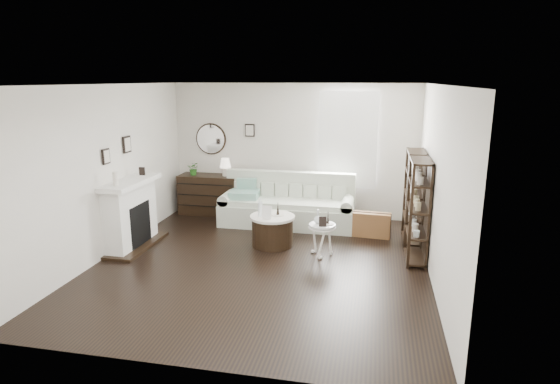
% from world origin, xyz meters
% --- Properties ---
extents(room, '(5.50, 5.50, 5.50)m').
position_xyz_m(room, '(0.73, 2.70, 1.60)').
color(room, black).
rests_on(room, ground).
extents(fireplace, '(0.50, 1.40, 1.84)m').
position_xyz_m(fireplace, '(-2.32, 0.30, 0.54)').
color(fireplace, white).
rests_on(fireplace, ground).
extents(shelf_unit_far, '(0.30, 0.80, 1.60)m').
position_xyz_m(shelf_unit_far, '(2.33, 1.55, 0.80)').
color(shelf_unit_far, black).
rests_on(shelf_unit_far, ground).
extents(shelf_unit_near, '(0.30, 0.80, 1.60)m').
position_xyz_m(shelf_unit_near, '(2.33, 0.65, 0.80)').
color(shelf_unit_near, black).
rests_on(shelf_unit_near, ground).
extents(sofa, '(2.57, 0.89, 1.00)m').
position_xyz_m(sofa, '(0.01, 2.08, 0.33)').
color(sofa, beige).
rests_on(sofa, ground).
extents(quilt, '(0.58, 0.49, 0.14)m').
position_xyz_m(quilt, '(-0.82, 1.95, 0.58)').
color(quilt, '#289462').
rests_on(quilt, sofa).
extents(suitcase, '(0.68, 0.28, 0.44)m').
position_xyz_m(suitcase, '(1.64, 1.64, 0.22)').
color(suitcase, brown).
rests_on(suitcase, ground).
extents(dresser, '(1.24, 0.53, 0.83)m').
position_xyz_m(dresser, '(-1.73, 2.47, 0.41)').
color(dresser, black).
rests_on(dresser, ground).
extents(table_lamp, '(0.25, 0.25, 0.37)m').
position_xyz_m(table_lamp, '(-1.36, 2.47, 1.01)').
color(table_lamp, beige).
rests_on(table_lamp, dresser).
extents(potted_plant, '(0.28, 0.25, 0.27)m').
position_xyz_m(potted_plant, '(-2.04, 2.42, 0.96)').
color(potted_plant, '#245E1A').
rests_on(potted_plant, dresser).
extents(drum_table, '(0.76, 0.76, 0.53)m').
position_xyz_m(drum_table, '(-0.01, 0.83, 0.27)').
color(drum_table, black).
rests_on(drum_table, ground).
extents(pedestal_table, '(0.44, 0.44, 0.53)m').
position_xyz_m(pedestal_table, '(0.87, 0.53, 0.48)').
color(pedestal_table, white).
rests_on(pedestal_table, ground).
extents(eiffel_drum, '(0.12, 0.12, 0.20)m').
position_xyz_m(eiffel_drum, '(0.07, 0.88, 0.63)').
color(eiffel_drum, black).
rests_on(eiffel_drum, drum_table).
extents(bottle_drum, '(0.07, 0.07, 0.32)m').
position_xyz_m(bottle_drum, '(-0.20, 0.74, 0.69)').
color(bottle_drum, silver).
rests_on(bottle_drum, drum_table).
extents(card_frame_drum, '(0.17, 0.08, 0.22)m').
position_xyz_m(card_frame_drum, '(-0.06, 0.64, 0.64)').
color(card_frame_drum, white).
rests_on(card_frame_drum, drum_table).
extents(eiffel_ped, '(0.12, 0.12, 0.18)m').
position_xyz_m(eiffel_ped, '(0.96, 0.56, 0.62)').
color(eiffel_ped, black).
rests_on(eiffel_ped, pedestal_table).
extents(flask_ped, '(0.13, 0.13, 0.23)m').
position_xyz_m(flask_ped, '(0.79, 0.55, 0.64)').
color(flask_ped, silver).
rests_on(flask_ped, pedestal_table).
extents(card_frame_ped, '(0.13, 0.07, 0.16)m').
position_xyz_m(card_frame_ped, '(0.89, 0.41, 0.61)').
color(card_frame_ped, black).
rests_on(card_frame_ped, pedestal_table).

